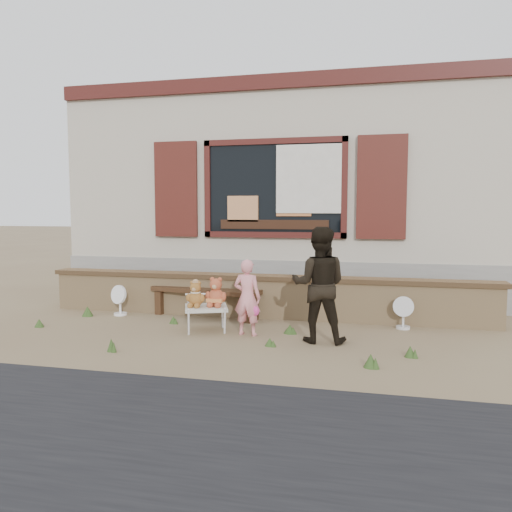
% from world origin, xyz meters
% --- Properties ---
extents(ground, '(80.00, 80.00, 0.00)m').
position_xyz_m(ground, '(0.00, 0.00, 0.00)').
color(ground, brown).
rests_on(ground, ground).
extents(shopfront, '(8.04, 5.13, 4.00)m').
position_xyz_m(shopfront, '(0.00, 4.49, 2.00)').
color(shopfront, '#A09681').
rests_on(shopfront, ground).
extents(brick_wall, '(7.10, 0.36, 0.67)m').
position_xyz_m(brick_wall, '(0.00, 1.00, 0.34)').
color(brick_wall, tan).
rests_on(brick_wall, ground).
extents(bench, '(1.83, 0.67, 0.46)m').
position_xyz_m(bench, '(-0.86, 0.80, 0.33)').
color(bench, '#311E11').
rests_on(bench, ground).
extents(folding_chair, '(0.71, 0.68, 0.35)m').
position_xyz_m(folding_chair, '(-0.55, -0.09, 0.32)').
color(folding_chair, beige).
rests_on(folding_chair, ground).
extents(teddy_bear_left, '(0.33, 0.31, 0.36)m').
position_xyz_m(teddy_bear_left, '(-0.68, -0.14, 0.53)').
color(teddy_bear_left, brown).
rests_on(teddy_bear_left, folding_chair).
extents(teddy_bear_right, '(0.38, 0.35, 0.41)m').
position_xyz_m(teddy_bear_right, '(-0.42, -0.04, 0.56)').
color(teddy_bear_right, '#97452A').
rests_on(teddy_bear_right, folding_chair).
extents(child, '(0.40, 0.29, 1.03)m').
position_xyz_m(child, '(0.06, -0.16, 0.51)').
color(child, pink).
rests_on(child, ground).
extents(adult, '(0.72, 0.57, 1.47)m').
position_xyz_m(adult, '(1.03, -0.28, 0.74)').
color(adult, black).
rests_on(adult, ground).
extents(fan_left, '(0.32, 0.21, 0.49)m').
position_xyz_m(fan_left, '(-2.24, 0.61, 0.24)').
color(fan_left, white).
rests_on(fan_left, ground).
extents(fan_right, '(0.30, 0.20, 0.47)m').
position_xyz_m(fan_right, '(2.12, 0.70, 0.23)').
color(fan_right, silver).
rests_on(fan_right, ground).
extents(grass_tufts, '(5.23, 1.86, 0.16)m').
position_xyz_m(grass_tufts, '(-0.49, -0.33, 0.07)').
color(grass_tufts, '#314D1E').
rests_on(grass_tufts, ground).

